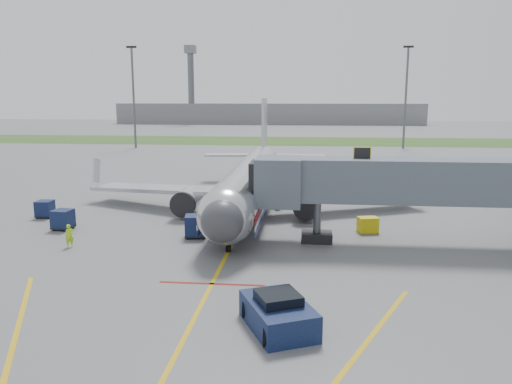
# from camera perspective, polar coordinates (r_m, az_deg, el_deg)

# --- Properties ---
(ground) EXTENTS (400.00, 400.00, 0.00)m
(ground) POSITION_cam_1_polar(r_m,az_deg,el_deg) (32.22, -3.72, -7.87)
(ground) COLOR #565659
(ground) RESTS_ON ground
(grass_strip) EXTENTS (300.00, 25.00, 0.01)m
(grass_strip) POSITION_cam_1_polar(r_m,az_deg,el_deg) (120.65, 3.32, 5.85)
(grass_strip) COLOR #2D4C1E
(grass_strip) RESTS_ON ground
(apron_markings) EXTENTS (21.52, 50.00, 0.01)m
(apron_markings) POSITION_cam_1_polar(r_m,az_deg,el_deg) (25.44, -6.52, -13.14)
(apron_markings) COLOR gold
(apron_markings) RESTS_ON ground
(airliner) EXTENTS (32.10, 35.67, 10.25)m
(airliner) POSITION_cam_1_polar(r_m,az_deg,el_deg) (46.27, -0.67, 1.26)
(airliner) COLOR silver
(airliner) RESTS_ON ground
(jet_bridge) EXTENTS (25.30, 4.00, 6.90)m
(jet_bridge) POSITION_cam_1_polar(r_m,az_deg,el_deg) (36.41, 17.95, 1.05)
(jet_bridge) COLOR slate
(jet_bridge) RESTS_ON ground
(light_mast_left) EXTENTS (2.00, 0.44, 20.40)m
(light_mast_left) POSITION_cam_1_polar(r_m,az_deg,el_deg) (106.09, -13.82, 10.72)
(light_mast_left) COLOR #595B60
(light_mast_left) RESTS_ON ground
(light_mast_right) EXTENTS (2.00, 0.44, 20.40)m
(light_mast_right) POSITION_cam_1_polar(r_m,az_deg,el_deg) (106.97, 16.76, 10.57)
(light_mast_right) COLOR #595B60
(light_mast_right) RESTS_ON ground
(distant_terminal) EXTENTS (120.00, 14.00, 8.00)m
(distant_terminal) POSITION_cam_1_polar(r_m,az_deg,el_deg) (200.77, 1.45, 8.96)
(distant_terminal) COLOR slate
(distant_terminal) RESTS_ON ground
(control_tower) EXTENTS (4.00, 4.00, 30.00)m
(control_tower) POSITION_cam_1_polar(r_m,az_deg,el_deg) (200.38, -7.45, 12.68)
(control_tower) COLOR #595B60
(control_tower) RESTS_ON ground
(pushback_tug) EXTENTS (3.91, 4.70, 1.68)m
(pushback_tug) POSITION_cam_1_polar(r_m,az_deg,el_deg) (23.14, 2.54, -13.70)
(pushback_tug) COLOR #0B1932
(pushback_tug) RESTS_ON ground
(baggage_cart_a) EXTENTS (1.60, 1.60, 1.57)m
(baggage_cart_a) POSITION_cam_1_polar(r_m,az_deg,el_deg) (42.32, -21.21, -2.93)
(baggage_cart_a) COLOR #0B1932
(baggage_cart_a) RESTS_ON ground
(baggage_cart_b) EXTENTS (1.42, 1.42, 1.47)m
(baggage_cart_b) POSITION_cam_1_polar(r_m,az_deg,el_deg) (47.11, -22.98, -1.79)
(baggage_cart_b) COLOR #0B1932
(baggage_cart_b) RESTS_ON ground
(baggage_cart_c) EXTENTS (1.76, 1.76, 1.65)m
(baggage_cart_c) POSITION_cam_1_polar(r_m,az_deg,el_deg) (37.55, -6.94, -3.88)
(baggage_cart_c) COLOR #0B1932
(baggage_cart_c) RESTS_ON ground
(belt_loader) EXTENTS (2.05, 4.42, 2.09)m
(belt_loader) POSITION_cam_1_polar(r_m,az_deg,el_deg) (44.11, -4.35, -2.06)
(belt_loader) COLOR #0B1932
(belt_loader) RESTS_ON ground
(ground_power_cart) EXTENTS (1.67, 1.31, 1.19)m
(ground_power_cart) POSITION_cam_1_polar(r_m,az_deg,el_deg) (39.62, 12.65, -3.68)
(ground_power_cart) COLOR yellow
(ground_power_cart) RESTS_ON ground
(ramp_worker) EXTENTS (0.71, 0.67, 1.62)m
(ramp_worker) POSITION_cam_1_polar(r_m,az_deg,el_deg) (37.14, -20.53, -4.71)
(ramp_worker) COLOR #A9EC1B
(ramp_worker) RESTS_ON ground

